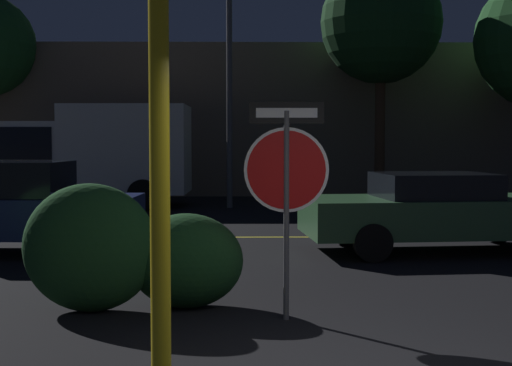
% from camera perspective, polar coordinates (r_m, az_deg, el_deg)
% --- Properties ---
extents(road_center_stripe, '(33.86, 0.12, 0.01)m').
position_cam_1_polar(road_center_stripe, '(13.93, 3.22, -4.34)').
color(road_center_stripe, gold).
rests_on(road_center_stripe, ground_plane).
extents(stop_sign, '(0.88, 0.06, 2.27)m').
position_cam_1_polar(stop_sign, '(7.38, 2.45, 1.01)').
color(stop_sign, '#4C4C51').
rests_on(stop_sign, ground_plane).
extents(yellow_pole_left, '(0.15, 0.15, 3.52)m').
position_cam_1_polar(yellow_pole_left, '(5.39, -7.72, 2.18)').
color(yellow_pole_left, yellow).
rests_on(yellow_pole_left, ground_plane).
extents(hedge_bush_1, '(1.47, 0.76, 1.41)m').
position_cam_1_polar(hedge_bush_1, '(8.00, -13.14, -5.07)').
color(hedge_bush_1, '#1E4C23').
rests_on(hedge_bush_1, ground_plane).
extents(hedge_bush_2, '(1.28, 0.86, 1.06)m').
position_cam_1_polar(hedge_bush_2, '(8.04, -5.62, -6.21)').
color(hedge_bush_2, '#19421E').
rests_on(hedge_bush_2, ground_plane).
extents(passing_car_1, '(4.57, 1.99, 1.53)m').
position_cam_1_polar(passing_car_1, '(12.60, -19.36, -1.92)').
color(passing_car_1, navy).
rests_on(passing_car_1, ground_plane).
extents(passing_car_2, '(4.82, 2.33, 1.33)m').
position_cam_1_polar(passing_car_2, '(12.43, 14.49, -2.19)').
color(passing_car_2, '#335B38').
rests_on(passing_car_2, ground_plane).
extents(delivery_truck, '(5.62, 2.62, 2.89)m').
position_cam_1_polar(delivery_truck, '(20.93, -13.24, 2.45)').
color(delivery_truck, silver).
rests_on(delivery_truck, ground_plane).
extents(street_lamp, '(0.45, 0.45, 8.41)m').
position_cam_1_polar(street_lamp, '(20.27, -2.16, 13.03)').
color(street_lamp, '#4C4C51').
rests_on(street_lamp, ground_plane).
extents(tree_2, '(3.79, 3.79, 7.46)m').
position_cam_1_polar(tree_2, '(23.14, 9.96, 12.44)').
color(tree_2, '#422D1E').
rests_on(tree_2, ground_plane).
extents(building_backdrop, '(23.76, 3.79, 5.19)m').
position_cam_1_polar(building_backdrop, '(26.09, 5.13, 4.94)').
color(building_backdrop, '#6B5B4C').
rests_on(building_backdrop, ground_plane).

